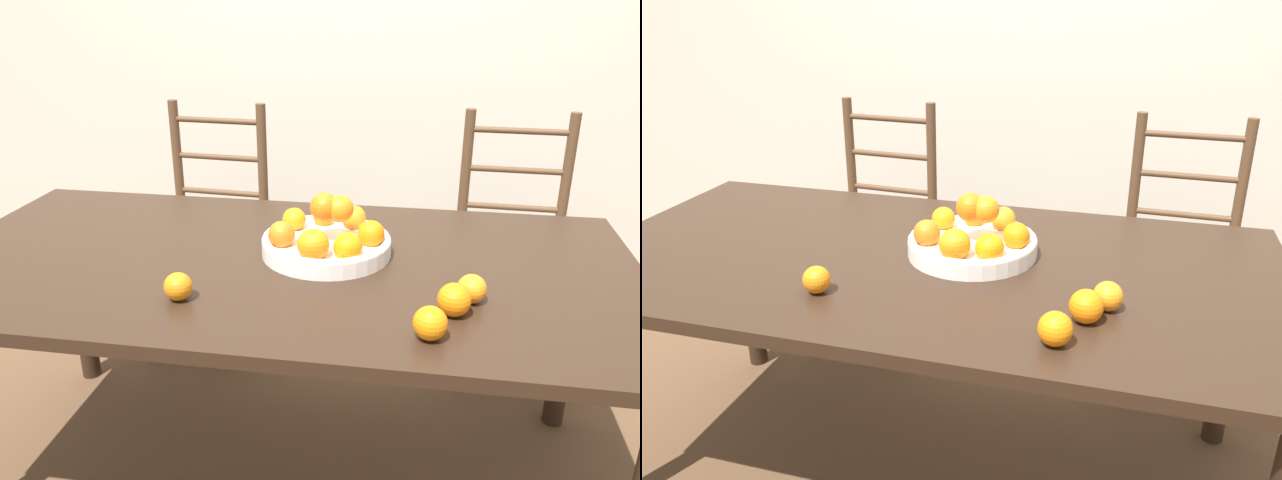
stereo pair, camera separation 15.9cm
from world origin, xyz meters
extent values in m
plane|color=brown|center=(0.00, 0.00, 0.00)|extent=(12.00, 12.00, 0.00)
cube|color=beige|center=(0.00, 1.53, 1.30)|extent=(8.00, 0.06, 2.60)
cube|color=black|center=(0.00, 0.00, 0.72)|extent=(1.90, 0.96, 0.03)
cylinder|color=black|center=(-0.87, 0.40, 0.35)|extent=(0.07, 0.07, 0.70)
cylinder|color=black|center=(0.87, 0.40, 0.35)|extent=(0.07, 0.07, 0.70)
cylinder|color=white|center=(0.12, 0.06, 0.76)|extent=(0.35, 0.35, 0.04)
torus|color=white|center=(0.12, 0.06, 0.78)|extent=(0.35, 0.35, 0.02)
sphere|color=orange|center=(0.24, 0.05, 0.81)|extent=(0.07, 0.07, 0.07)
sphere|color=orange|center=(0.18, 0.16, 0.81)|extent=(0.07, 0.07, 0.07)
sphere|color=orange|center=(0.09, 0.18, 0.80)|extent=(0.06, 0.06, 0.06)
sphere|color=orange|center=(0.01, 0.12, 0.81)|extent=(0.07, 0.07, 0.07)
sphere|color=orange|center=(0.01, 0.00, 0.81)|extent=(0.07, 0.07, 0.07)
sphere|color=orange|center=(0.10, -0.07, 0.81)|extent=(0.08, 0.08, 0.08)
sphere|color=orange|center=(0.19, -0.04, 0.80)|extent=(0.08, 0.08, 0.08)
sphere|color=orange|center=(0.15, 0.05, 0.87)|extent=(0.07, 0.07, 0.07)
sphere|color=orange|center=(0.11, 0.06, 0.87)|extent=(0.07, 0.07, 0.07)
sphere|color=orange|center=(0.11, 0.05, 0.87)|extent=(0.08, 0.08, 0.08)
sphere|color=orange|center=(-0.18, -0.27, 0.77)|extent=(0.07, 0.07, 0.07)
sphere|color=orange|center=(0.40, -0.35, 0.77)|extent=(0.07, 0.07, 0.07)
sphere|color=orange|center=(0.45, -0.24, 0.77)|extent=(0.08, 0.08, 0.08)
sphere|color=orange|center=(0.49, -0.17, 0.77)|extent=(0.07, 0.07, 0.07)
cylinder|color=#513823|center=(-0.69, 0.58, 0.22)|extent=(0.04, 0.04, 0.44)
cylinder|color=#513823|center=(-0.31, 0.56, 0.22)|extent=(0.04, 0.04, 0.44)
cylinder|color=#513823|center=(-0.66, 0.94, 0.50)|extent=(0.04, 0.04, 0.99)
cylinder|color=#513823|center=(-0.28, 0.92, 0.50)|extent=(0.04, 0.04, 0.99)
cube|color=#513823|center=(-0.49, 0.75, 0.46)|extent=(0.45, 0.43, 0.04)
cylinder|color=#513823|center=(-0.47, 0.93, 0.61)|extent=(0.38, 0.05, 0.02)
cylinder|color=#513823|center=(-0.47, 0.93, 0.76)|extent=(0.38, 0.05, 0.02)
cylinder|color=#513823|center=(-0.47, 0.93, 0.91)|extent=(0.38, 0.05, 0.02)
cylinder|color=#513823|center=(0.52, 0.58, 0.22)|extent=(0.04, 0.04, 0.44)
cylinder|color=#513823|center=(0.90, 0.56, 0.22)|extent=(0.04, 0.04, 0.44)
cylinder|color=#513823|center=(0.54, 0.94, 0.50)|extent=(0.04, 0.04, 0.99)
cylinder|color=#513823|center=(0.92, 0.92, 0.50)|extent=(0.04, 0.04, 0.99)
cube|color=#513823|center=(0.72, 0.75, 0.46)|extent=(0.43, 0.41, 0.04)
cylinder|color=#513823|center=(0.73, 0.93, 0.61)|extent=(0.38, 0.04, 0.02)
cylinder|color=#513823|center=(0.73, 0.93, 0.76)|extent=(0.38, 0.04, 0.02)
cylinder|color=#513823|center=(0.73, 0.93, 0.91)|extent=(0.38, 0.04, 0.02)
camera|label=1|loc=(0.36, -1.51, 1.42)|focal=35.00mm
camera|label=2|loc=(0.52, -1.47, 1.42)|focal=35.00mm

